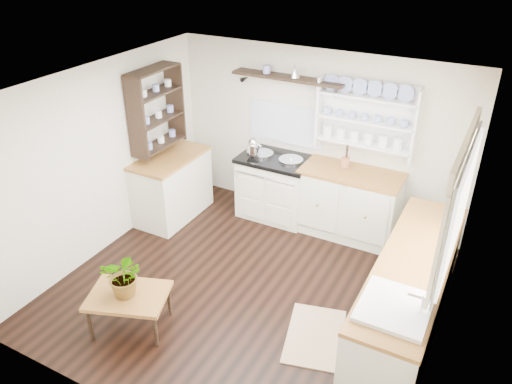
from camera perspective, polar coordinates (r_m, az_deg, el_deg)
floor at (r=5.77m, az=-0.77°, el=-10.80°), size 4.00×3.80×0.01m
wall_back at (r=6.68m, az=7.05°, el=6.29°), size 4.00×0.02×2.30m
wall_right at (r=4.65m, az=21.48°, el=-6.46°), size 0.02×3.80×2.30m
wall_left at (r=6.23m, az=-17.22°, el=3.47°), size 0.02×3.80×2.30m
ceiling at (r=4.66m, az=-0.95°, el=11.58°), size 4.00×3.80×0.01m
window at (r=4.57m, az=22.05°, el=-1.05°), size 0.08×1.55×1.22m
aga_cooker at (r=6.86m, az=2.23°, el=0.65°), size 0.98×0.69×0.91m
back_cabinets at (r=6.56m, az=10.59°, el=-1.18°), size 1.27×0.63×0.90m
right_cabinets at (r=5.15m, az=16.96°, el=-11.41°), size 0.62×2.43×0.90m
belfast_sink at (r=4.36m, az=15.34°, el=-13.77°), size 0.55×0.60×0.45m
left_cabinets at (r=6.94m, az=-9.58°, el=0.71°), size 0.62×1.13×0.90m
plate_rack at (r=6.32m, az=12.68°, el=8.43°), size 1.20×0.22×0.90m
high_shelf at (r=6.47m, az=3.67°, el=12.82°), size 1.50×0.29×0.16m
left_shelving at (r=6.60m, az=-11.33°, el=9.37°), size 0.28×0.80×1.05m
kettle at (r=6.62m, az=-0.32°, el=5.26°), size 0.18×0.18×0.22m
utensil_crock at (r=6.42m, az=10.14°, el=3.37°), size 0.11×0.11×0.13m
center_table at (r=5.22m, az=-14.37°, el=-11.64°), size 0.91×0.78×0.42m
potted_plant at (r=5.05m, az=-14.75°, el=-9.24°), size 0.47×0.42×0.46m
floor_rug at (r=5.23m, az=6.76°, el=-16.01°), size 0.74×0.96×0.02m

